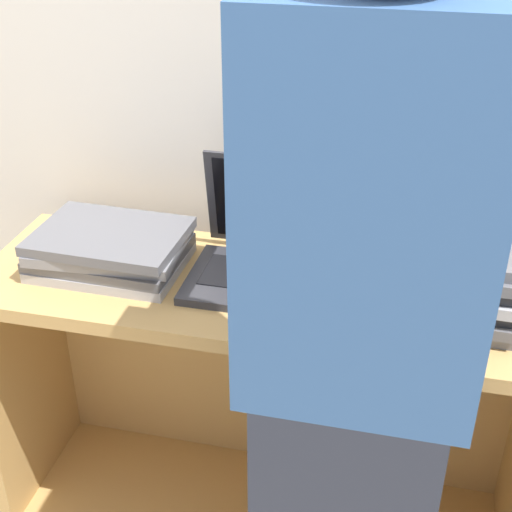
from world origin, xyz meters
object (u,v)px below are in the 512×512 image
laptop_open (267,255)px  person (355,371)px  laptop_stack_left (111,248)px  laptop_stack_right (432,273)px

laptop_open → person: bearing=-60.3°
laptop_open → person: size_ratio=0.20×
laptop_stack_left → person: (0.64, -0.40, 0.05)m
laptop_stack_left → laptop_stack_right: (0.77, -0.00, 0.04)m
laptop_stack_left → laptop_stack_right: laptop_stack_right is taller
laptop_open → laptop_stack_left: laptop_open is taller
laptop_open → laptop_stack_left: (-0.38, -0.05, -0.00)m
laptop_open → laptop_stack_right: bearing=-7.7°
laptop_stack_left → laptop_stack_right: size_ratio=0.99×
laptop_stack_left → person: size_ratio=0.21×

